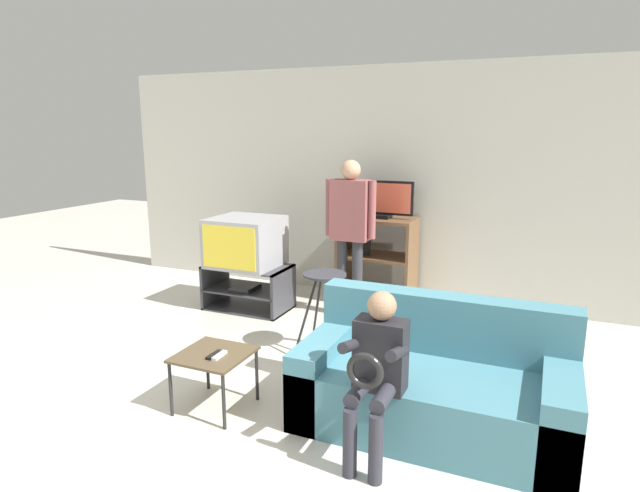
{
  "coord_description": "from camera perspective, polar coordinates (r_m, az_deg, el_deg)",
  "views": [
    {
      "loc": [
        1.95,
        -2.28,
        1.91
      ],
      "look_at": [
        0.12,
        1.95,
        0.9
      ],
      "focal_mm": 30.0,
      "sensor_mm": 36.0,
      "label": 1
    }
  ],
  "objects": [
    {
      "name": "couch",
      "position": [
        3.67,
        12.07,
        -14.39
      ],
      "size": [
        1.72,
        0.86,
        0.81
      ],
      "color": "teal",
      "rests_on": "ground_plane"
    },
    {
      "name": "person_seated_child",
      "position": [
        3.15,
        6.05,
        -12.5
      ],
      "size": [
        0.33,
        0.43,
        1.01
      ],
      "color": "#2D2D38",
      "rests_on": "ground_plane"
    },
    {
      "name": "remote_control_white",
      "position": [
        3.74,
        -10.67,
        -11.4
      ],
      "size": [
        0.04,
        0.14,
        0.02
      ],
      "primitive_type": "cube",
      "rotation": [
        0.0,
        0.0,
        0.03
      ],
      "color": "silver",
      "rests_on": "snack_table"
    },
    {
      "name": "television_main",
      "position": [
        5.74,
        -7.95,
        0.46
      ],
      "size": [
        0.7,
        0.66,
        0.52
      ],
      "color": "#9E9EA3",
      "rests_on": "tv_stand"
    },
    {
      "name": "media_shelf",
      "position": [
        5.97,
        6.07,
        -1.45
      ],
      "size": [
        0.82,
        0.49,
        0.96
      ],
      "color": "brown",
      "rests_on": "ground_plane"
    },
    {
      "name": "television_flat",
      "position": [
        5.84,
        6.28,
        4.87
      ],
      "size": [
        0.76,
        0.2,
        0.41
      ],
      "color": "black",
      "rests_on": "media_shelf"
    },
    {
      "name": "snack_table",
      "position": [
        3.83,
        -11.24,
        -11.79
      ],
      "size": [
        0.47,
        0.47,
        0.41
      ],
      "color": "brown",
      "rests_on": "ground_plane"
    },
    {
      "name": "ground_plane",
      "position": [
        3.56,
        -15.43,
        -20.61
      ],
      "size": [
        18.0,
        18.0,
        0.0
      ],
      "primitive_type": "plane",
      "color": "beige"
    },
    {
      "name": "person_standing_adult",
      "position": [
        5.4,
        3.24,
        2.43
      ],
      "size": [
        0.53,
        0.2,
        1.61
      ],
      "color": "#2D2D33",
      "rests_on": "ground_plane"
    },
    {
      "name": "tv_stand",
      "position": [
        5.84,
        -7.66,
        -4.4
      ],
      "size": [
        0.89,
        0.53,
        0.48
      ],
      "color": "#38383D",
      "rests_on": "ground_plane"
    },
    {
      "name": "remote_control_black",
      "position": [
        3.76,
        -11.26,
        -11.32
      ],
      "size": [
        0.04,
        0.14,
        0.02
      ],
      "primitive_type": "cube",
      "rotation": [
        0.0,
        0.0,
        -0.01
      ],
      "color": "black",
      "rests_on": "snack_table"
    },
    {
      "name": "folding_stool",
      "position": [
        4.55,
        0.48,
        -4.55
      ],
      "size": [
        0.43,
        0.41,
        0.72
      ],
      "color": "black",
      "rests_on": "ground_plane"
    },
    {
      "name": "wall_back",
      "position": [
        6.2,
        5.01,
        6.68
      ],
      "size": [
        6.4,
        0.06,
        2.6
      ],
      "color": "beige",
      "rests_on": "ground_plane"
    }
  ]
}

